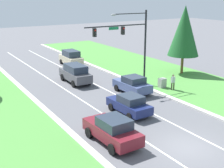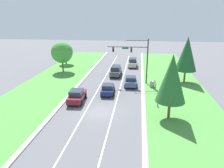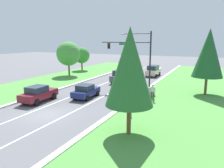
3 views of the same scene
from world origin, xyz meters
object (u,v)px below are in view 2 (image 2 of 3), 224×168
at_px(slate_blue_sedan, 131,81).
at_px(conifer_near_right_tree, 187,54).
at_px(graphite_suv, 116,71).
at_px(oak_far_left_tree, 65,51).
at_px(fire_hydrant, 158,105).
at_px(navy_sedan, 108,89).
at_px(traffic_signal_mast, 136,54).
at_px(utility_cabinet, 152,84).
at_px(burgundy_sedan, 77,96).
at_px(oak_near_left_tree, 62,52).
at_px(champagne_suv, 133,63).
at_px(pedestrian, 155,84).
at_px(conifer_far_right_tree, 172,79).

relative_size(slate_blue_sedan, conifer_near_right_tree, 0.52).
bearing_deg(graphite_suv, slate_blue_sedan, -61.45).
bearing_deg(oak_far_left_tree, fire_hydrant, -49.49).
bearing_deg(navy_sedan, traffic_signal_mast, 53.71).
bearing_deg(utility_cabinet, slate_blue_sedan, 175.71).
distance_m(burgundy_sedan, fire_hydrant, 11.33).
xyz_separation_m(traffic_signal_mast, slate_blue_sedan, (-0.73, -1.70, -4.43)).
distance_m(fire_hydrant, oak_near_left_tree, 25.90).
bearing_deg(burgundy_sedan, champagne_suv, 69.98).
bearing_deg(traffic_signal_mast, champagne_suv, 93.78).
xyz_separation_m(champagne_suv, oak_near_left_tree, (-14.96, -6.40, 3.18)).
xyz_separation_m(traffic_signal_mast, pedestrian, (3.29, -3.16, -4.35)).
height_order(slate_blue_sedan, fire_hydrant, slate_blue_sedan).
xyz_separation_m(utility_cabinet, fire_hydrant, (0.37, -8.53, -0.19)).
xyz_separation_m(burgundy_sedan, fire_hydrant, (11.30, -0.59, -0.58)).
distance_m(burgundy_sedan, utility_cabinet, 13.52).
relative_size(pedestrian, oak_far_left_tree, 0.32).
xyz_separation_m(graphite_suv, oak_far_left_tree, (-13.56, 9.29, 2.36)).
bearing_deg(graphite_suv, conifer_near_right_tree, -12.76).
distance_m(champagne_suv, oak_near_left_tree, 16.58).
height_order(burgundy_sedan, pedestrian, burgundy_sedan).
distance_m(navy_sedan, burgundy_sedan, 5.43).
bearing_deg(oak_far_left_tree, burgundy_sedan, -68.15).
bearing_deg(conifer_near_right_tree, utility_cabinet, -150.17).
height_order(champagne_suv, utility_cabinet, champagne_suv).
relative_size(conifer_near_right_tree, conifer_far_right_tree, 1.06).
bearing_deg(graphite_suv, champagne_suv, 70.06).
height_order(navy_sedan, pedestrian, pedestrian).
bearing_deg(fire_hydrant, pedestrian, 89.74).
relative_size(graphite_suv, utility_cabinet, 4.78).
distance_m(champagne_suv, fire_hydrant, 23.84).
xyz_separation_m(burgundy_sedan, conifer_far_right_tree, (12.35, -3.88, 4.11)).
bearing_deg(champagne_suv, burgundy_sedan, -106.30).
bearing_deg(graphite_suv, oak_near_left_tree, 171.48).
distance_m(oak_near_left_tree, oak_far_left_tree, 7.59).
xyz_separation_m(pedestrian, oak_near_left_tree, (-19.11, 9.75, 3.30)).
relative_size(utility_cabinet, oak_far_left_tree, 0.20).
height_order(graphite_suv, utility_cabinet, graphite_suv).
bearing_deg(oak_far_left_tree, utility_cabinet, -37.79).
relative_size(conifer_near_right_tree, oak_far_left_tree, 1.58).
relative_size(pedestrian, fire_hydrant, 2.41).
relative_size(graphite_suv, oak_near_left_tree, 0.78).
bearing_deg(navy_sedan, burgundy_sedan, -138.66).
bearing_deg(slate_blue_sedan, conifer_far_right_tree, -69.51).
relative_size(oak_near_left_tree, conifer_far_right_tree, 0.84).
xyz_separation_m(graphite_suv, oak_near_left_tree, (-11.78, 1.96, 3.16)).
relative_size(navy_sedan, conifer_near_right_tree, 0.52).
relative_size(traffic_signal_mast, oak_far_left_tree, 1.53).
distance_m(pedestrian, oak_near_left_tree, 21.71).
xyz_separation_m(slate_blue_sedan, conifer_far_right_tree, (5.03, -12.09, 4.16)).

